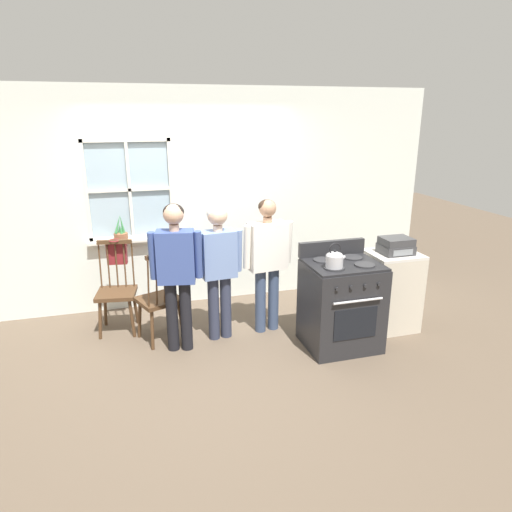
{
  "coord_description": "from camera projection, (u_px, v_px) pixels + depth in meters",
  "views": [
    {
      "loc": [
        -0.77,
        -4.24,
        2.38
      ],
      "look_at": [
        0.45,
        -0.02,
        1.0
      ],
      "focal_mm": 32.0,
      "sensor_mm": 36.0,
      "label": 1
    }
  ],
  "objects": [
    {
      "name": "person_teen_center",
      "position": [
        219.0,
        260.0,
        4.8
      ],
      "size": [
        0.52,
        0.24,
        1.48
      ],
      "rotation": [
        0.0,
        0.0,
        0.1
      ],
      "color": "#2D3347",
      "rests_on": "ground_plane"
    },
    {
      "name": "chair_near_wall",
      "position": [
        160.0,
        300.0,
        4.89
      ],
      "size": [
        0.54,
        0.52,
        1.03
      ],
      "rotation": [
        0.0,
        0.0,
        -2.77
      ],
      "color": "#4C331E",
      "rests_on": "ground_plane"
    },
    {
      "name": "chair_by_window",
      "position": [
        117.0,
        292.0,
        5.1
      ],
      "size": [
        0.47,
        0.46,
        1.03
      ],
      "rotation": [
        0.0,
        0.0,
        -0.15
      ],
      "color": "#4C331E",
      "rests_on": "ground_plane"
    },
    {
      "name": "person_elderly_left",
      "position": [
        176.0,
        265.0,
        4.54
      ],
      "size": [
        0.53,
        0.28,
        1.55
      ],
      "rotation": [
        0.0,
        0.0,
        -0.19
      ],
      "color": "black",
      "rests_on": "ground_plane"
    },
    {
      "name": "kettle",
      "position": [
        335.0,
        259.0,
        4.44
      ],
      "size": [
        0.21,
        0.17,
        0.25
      ],
      "color": "#B7B7BC",
      "rests_on": "stove"
    },
    {
      "name": "handbag",
      "position": [
        117.0,
        252.0,
        5.2
      ],
      "size": [
        0.23,
        0.21,
        0.31
      ],
      "color": "maroon",
      "rests_on": "chair_by_window"
    },
    {
      "name": "ground_plane",
      "position": [
        215.0,
        349.0,
        4.81
      ],
      "size": [
        16.0,
        16.0,
        0.0
      ],
      "primitive_type": "plane",
      "color": "brown"
    },
    {
      "name": "potted_plant",
      "position": [
        121.0,
        234.0,
        5.48
      ],
      "size": [
        0.16,
        0.16,
        0.32
      ],
      "color": "#935B3D",
      "rests_on": "wall_back"
    },
    {
      "name": "wall_back",
      "position": [
        193.0,
        200.0,
        5.7
      ],
      "size": [
        6.4,
        0.16,
        2.7
      ],
      "color": "silver",
      "rests_on": "ground_plane"
    },
    {
      "name": "stereo",
      "position": [
        396.0,
        246.0,
        5.0
      ],
      "size": [
        0.34,
        0.29,
        0.18
      ],
      "color": "#38383A",
      "rests_on": "side_counter"
    },
    {
      "name": "stove",
      "position": [
        341.0,
        304.0,
        4.77
      ],
      "size": [
        0.74,
        0.68,
        1.08
      ],
      "color": "#232326",
      "rests_on": "ground_plane"
    },
    {
      "name": "side_counter",
      "position": [
        391.0,
        291.0,
        5.18
      ],
      "size": [
        0.55,
        0.5,
        0.9
      ],
      "color": "beige",
      "rests_on": "ground_plane"
    },
    {
      "name": "person_adult_right",
      "position": [
        267.0,
        254.0,
        4.98
      ],
      "size": [
        0.58,
        0.26,
        1.51
      ],
      "rotation": [
        0.0,
        0.0,
        0.13
      ],
      "color": "#384766",
      "rests_on": "ground_plane"
    }
  ]
}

